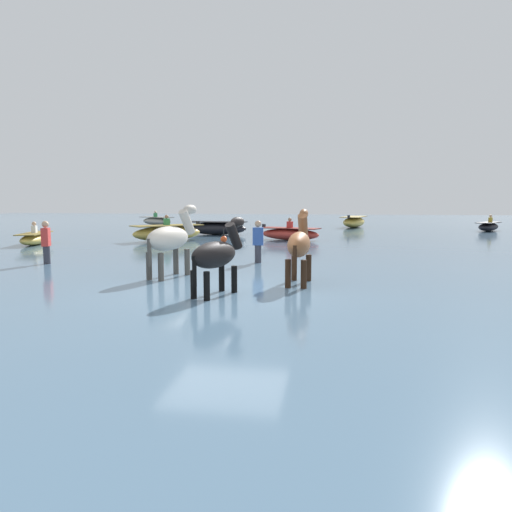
{
  "coord_description": "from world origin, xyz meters",
  "views": [
    {
      "loc": [
        2.19,
        -9.62,
        2.24
      ],
      "look_at": [
        0.3,
        2.04,
        0.85
      ],
      "focal_mm": 33.25,
      "sensor_mm": 36.0,
      "label": 1
    }
  ],
  "objects_px": {
    "boat_mid_outer": "(216,228)",
    "boat_near_port": "(488,227)",
    "boat_mid_channel": "(157,221)",
    "horse_flank_pinto": "(170,240)",
    "person_spectator_far": "(46,246)",
    "horse_lead_black": "(217,257)",
    "horse_trailing_chestnut": "(299,246)",
    "boat_distant_west": "(35,239)",
    "boat_far_inshore": "(290,234)",
    "boat_distant_east": "(167,233)",
    "person_onlooker_right": "(258,246)",
    "boat_near_starboard": "(354,222)",
    "channel_buoy": "(224,239)"
  },
  "relations": [
    {
      "from": "boat_mid_outer",
      "to": "boat_near_starboard",
      "type": "distance_m",
      "value": 11.69
    },
    {
      "from": "horse_lead_black",
      "to": "boat_mid_channel",
      "type": "height_order",
      "value": "horse_lead_black"
    },
    {
      "from": "horse_trailing_chestnut",
      "to": "boat_mid_outer",
      "type": "distance_m",
      "value": 15.8
    },
    {
      "from": "horse_trailing_chestnut",
      "to": "person_onlooker_right",
      "type": "height_order",
      "value": "horse_trailing_chestnut"
    },
    {
      "from": "boat_distant_west",
      "to": "person_spectator_far",
      "type": "height_order",
      "value": "person_spectator_far"
    },
    {
      "from": "boat_far_inshore",
      "to": "boat_distant_west",
      "type": "bearing_deg",
      "value": -159.12
    },
    {
      "from": "boat_near_starboard",
      "to": "boat_near_port",
      "type": "height_order",
      "value": "boat_near_port"
    },
    {
      "from": "person_spectator_far",
      "to": "channel_buoy",
      "type": "relative_size",
      "value": 2.37
    },
    {
      "from": "boat_near_port",
      "to": "horse_trailing_chestnut",
      "type": "bearing_deg",
      "value": -116.55
    },
    {
      "from": "boat_distant_west",
      "to": "boat_mid_channel",
      "type": "height_order",
      "value": "boat_mid_channel"
    },
    {
      "from": "horse_flank_pinto",
      "to": "person_spectator_far",
      "type": "bearing_deg",
      "value": 158.78
    },
    {
      "from": "horse_lead_black",
      "to": "channel_buoy",
      "type": "distance_m",
      "value": 11.94
    },
    {
      "from": "boat_near_port",
      "to": "boat_far_inshore",
      "type": "bearing_deg",
      "value": -142.96
    },
    {
      "from": "boat_near_port",
      "to": "boat_distant_west",
      "type": "bearing_deg",
      "value": -150.06
    },
    {
      "from": "boat_far_inshore",
      "to": "person_onlooker_right",
      "type": "xyz_separation_m",
      "value": [
        -0.23,
        -8.37,
        0.22
      ]
    },
    {
      "from": "boat_near_starboard",
      "to": "boat_mid_channel",
      "type": "relative_size",
      "value": 1.31
    },
    {
      "from": "boat_mid_outer",
      "to": "horse_trailing_chestnut",
      "type": "bearing_deg",
      "value": -69.18
    },
    {
      "from": "person_onlooker_right",
      "to": "horse_lead_black",
      "type": "bearing_deg",
      "value": -90.53
    },
    {
      "from": "horse_flank_pinto",
      "to": "horse_trailing_chestnut",
      "type": "bearing_deg",
      "value": -8.04
    },
    {
      "from": "boat_near_starboard",
      "to": "channel_buoy",
      "type": "bearing_deg",
      "value": -115.31
    },
    {
      "from": "horse_trailing_chestnut",
      "to": "boat_near_starboard",
      "type": "distance_m",
      "value": 23.56
    },
    {
      "from": "horse_trailing_chestnut",
      "to": "boat_far_inshore",
      "type": "distance_m",
      "value": 11.92
    },
    {
      "from": "horse_trailing_chestnut",
      "to": "boat_mid_channel",
      "type": "xyz_separation_m",
      "value": [
        -12.64,
        24.08,
        -0.54
      ]
    },
    {
      "from": "horse_lead_black",
      "to": "person_onlooker_right",
      "type": "distance_m",
      "value": 5.04
    },
    {
      "from": "boat_mid_channel",
      "to": "boat_distant_east",
      "type": "distance_m",
      "value": 14.73
    },
    {
      "from": "boat_mid_outer",
      "to": "boat_distant_east",
      "type": "distance_m",
      "value": 4.44
    },
    {
      "from": "boat_distant_west",
      "to": "horse_trailing_chestnut",
      "type": "bearing_deg",
      "value": -33.25
    },
    {
      "from": "horse_trailing_chestnut",
      "to": "boat_near_port",
      "type": "relative_size",
      "value": 0.77
    },
    {
      "from": "boat_far_inshore",
      "to": "boat_distant_east",
      "type": "bearing_deg",
      "value": -166.71
    },
    {
      "from": "boat_near_starboard",
      "to": "boat_distant_west",
      "type": "distance_m",
      "value": 21.07
    },
    {
      "from": "boat_near_starboard",
      "to": "boat_far_inshore",
      "type": "relative_size",
      "value": 1.34
    },
    {
      "from": "person_spectator_far",
      "to": "horse_lead_black",
      "type": "bearing_deg",
      "value": -31.4
    },
    {
      "from": "horse_flank_pinto",
      "to": "boat_distant_west",
      "type": "relative_size",
      "value": 0.75
    },
    {
      "from": "boat_distant_west",
      "to": "person_spectator_far",
      "type": "xyz_separation_m",
      "value": [
        4.19,
        -5.6,
        0.26
      ]
    },
    {
      "from": "boat_mid_outer",
      "to": "boat_near_port",
      "type": "relative_size",
      "value": 1.32
    },
    {
      "from": "boat_mid_channel",
      "to": "person_onlooker_right",
      "type": "relative_size",
      "value": 1.95
    },
    {
      "from": "boat_mid_outer",
      "to": "channel_buoy",
      "type": "height_order",
      "value": "boat_mid_outer"
    },
    {
      "from": "horse_trailing_chestnut",
      "to": "boat_far_inshore",
      "type": "height_order",
      "value": "horse_trailing_chestnut"
    },
    {
      "from": "boat_distant_west",
      "to": "boat_near_port",
      "type": "distance_m",
      "value": 25.56
    },
    {
      "from": "boat_mid_channel",
      "to": "horse_flank_pinto",
      "type": "bearing_deg",
      "value": -68.25
    },
    {
      "from": "horse_lead_black",
      "to": "horse_trailing_chestnut",
      "type": "height_order",
      "value": "horse_trailing_chestnut"
    },
    {
      "from": "boat_distant_east",
      "to": "boat_mid_outer",
      "type": "bearing_deg",
      "value": 73.08
    },
    {
      "from": "boat_mid_outer",
      "to": "boat_distant_west",
      "type": "bearing_deg",
      "value": -131.99
    },
    {
      "from": "horse_flank_pinto",
      "to": "person_spectator_far",
      "type": "distance_m",
      "value": 4.83
    },
    {
      "from": "boat_distant_east",
      "to": "person_onlooker_right",
      "type": "height_order",
      "value": "person_onlooker_right"
    },
    {
      "from": "boat_far_inshore",
      "to": "boat_distant_east",
      "type": "relative_size",
      "value": 0.94
    },
    {
      "from": "boat_mid_outer",
      "to": "boat_distant_east",
      "type": "relative_size",
      "value": 1.06
    },
    {
      "from": "horse_trailing_chestnut",
      "to": "horse_flank_pinto",
      "type": "height_order",
      "value": "horse_flank_pinto"
    },
    {
      "from": "boat_distant_west",
      "to": "channel_buoy",
      "type": "height_order",
      "value": "boat_distant_west"
    },
    {
      "from": "boat_mid_channel",
      "to": "boat_distant_east",
      "type": "bearing_deg",
      "value": -67.1
    }
  ]
}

